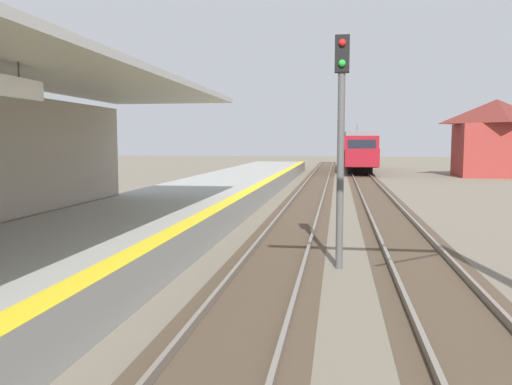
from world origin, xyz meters
TOP-DOWN VIEW (x-y plane):
  - station_platform at (-2.50, 16.00)m, footprint 5.00×80.00m
  - track_pair_nearest_platform at (1.90, 20.00)m, footprint 2.34×120.00m
  - track_pair_middle at (5.30, 20.00)m, footprint 2.34×120.00m
  - approaching_train at (5.30, 56.39)m, footprint 2.93×19.60m
  - rail_signal_post at (3.41, 14.46)m, footprint 0.32×0.34m
  - distant_trackside_house at (16.20, 48.70)m, footprint 6.60×5.28m

SIDE VIEW (x-z plane):
  - track_pair_nearest_platform at x=1.90m, z-range -0.03..0.13m
  - track_pair_middle at x=5.30m, z-range -0.03..0.13m
  - station_platform at x=-2.50m, z-range 0.00..0.90m
  - approaching_train at x=5.30m, z-range -0.20..4.56m
  - rail_signal_post at x=3.41m, z-range 0.59..5.79m
  - distant_trackside_house at x=16.20m, z-range 0.14..6.54m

